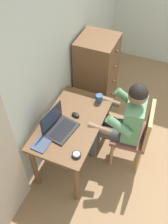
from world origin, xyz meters
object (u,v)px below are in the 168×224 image
(chair, at_px, (136,133))
(notebook_pad, at_px, (42,143))
(dresser, at_px, (96,77))
(person_seated, at_px, (122,119))
(computer_mouse, at_px, (76,115))
(desk_clock, at_px, (77,155))
(desk, at_px, (72,129))
(laptop, at_px, (58,126))
(coffee_mug, at_px, (99,98))

(chair, xyz_separation_m, notebook_pad, (-0.68, 0.83, 0.23))
(dresser, xyz_separation_m, person_seated, (-0.69, -0.57, 0.09))
(person_seated, relative_size, computer_mouse, 11.98)
(desk_clock, bearing_deg, notebook_pad, 90.43)
(desk, distance_m, laptop, 0.24)
(dresser, relative_size, computer_mouse, 11.76)
(desk_clock, relative_size, notebook_pad, 0.43)
(computer_mouse, bearing_deg, chair, -58.04)
(dresser, bearing_deg, coffee_mug, -156.72)
(notebook_pad, bearing_deg, laptop, -12.44)
(computer_mouse, bearing_deg, laptop, 174.25)
(dresser, height_order, computer_mouse, dresser)
(laptop, relative_size, coffee_mug, 3.14)
(chair, distance_m, computer_mouse, 0.74)
(chair, xyz_separation_m, person_seated, (-0.02, 0.18, 0.18))
(person_seated, xyz_separation_m, notebook_pad, (-0.66, 0.65, 0.04))
(person_seated, xyz_separation_m, desk_clock, (-0.66, 0.27, 0.05))
(notebook_pad, bearing_deg, chair, -47.45)
(laptop, xyz_separation_m, desk_clock, (-0.24, -0.31, -0.04))
(computer_mouse, bearing_deg, notebook_pad, 176.84)
(desk, bearing_deg, laptop, 147.42)
(notebook_pad, bearing_deg, person_seated, -41.01)
(computer_mouse, distance_m, desk_clock, 0.52)
(computer_mouse, xyz_separation_m, desk_clock, (-0.47, -0.22, -0.00))
(notebook_pad, bearing_deg, desk, -19.27)
(desk, bearing_deg, coffee_mug, -20.71)
(desk, height_order, coffee_mug, coffee_mug)
(chair, bearing_deg, coffee_mug, 77.16)
(desk, xyz_separation_m, computer_mouse, (0.10, -0.00, 0.13))
(desk_clock, xyz_separation_m, coffee_mug, (0.79, 0.06, 0.03))
(laptop, xyz_separation_m, notebook_pad, (-0.24, 0.07, -0.05))
(dresser, xyz_separation_m, computer_mouse, (-0.88, -0.08, 0.14))
(chair, bearing_deg, desk, 114.10)
(dresser, xyz_separation_m, notebook_pad, (-1.35, 0.07, 0.13))
(person_seated, distance_m, computer_mouse, 0.53)
(dresser, bearing_deg, chair, -131.88)
(coffee_mug, bearing_deg, laptop, 156.06)
(chair, height_order, desk_clock, chair)
(dresser, bearing_deg, laptop, 179.62)
(laptop, distance_m, computer_mouse, 0.26)
(computer_mouse, height_order, coffee_mug, coffee_mug)
(notebook_pad, bearing_deg, desk_clock, -86.38)
(chair, relative_size, laptop, 2.33)
(dresser, height_order, laptop, dresser)
(coffee_mug, bearing_deg, desk, 159.29)
(chair, relative_size, coffee_mug, 7.34)
(computer_mouse, height_order, notebook_pad, computer_mouse)
(dresser, height_order, chair, dresser)
(dresser, bearing_deg, computer_mouse, -174.56)
(coffee_mug, bearing_deg, desk_clock, -175.45)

